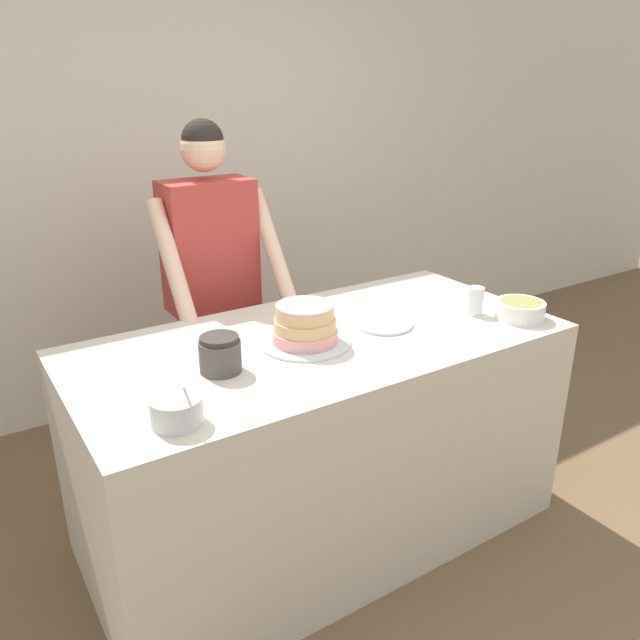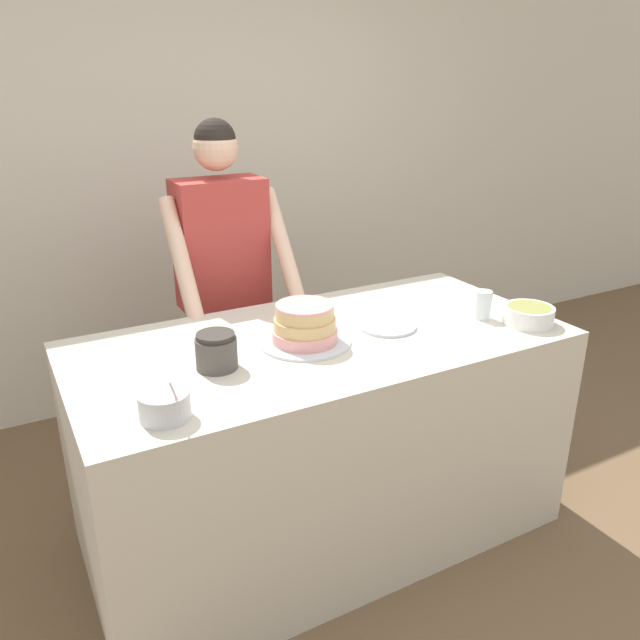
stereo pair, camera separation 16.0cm
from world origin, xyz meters
name	(u,v)px [view 2 (the right image)]	position (x,y,z in m)	size (l,w,h in m)	color
ground_plane	(380,598)	(0.00, 0.00, 0.00)	(14.00, 14.00, 0.00)	brown
wall_back	(188,182)	(0.00, 2.08, 1.30)	(10.00, 0.05, 2.60)	beige
counter	(322,438)	(0.00, 0.47, 0.46)	(1.93, 0.93, 0.91)	beige
person_baker	(223,266)	(-0.11, 1.24, 1.02)	(0.56, 0.48, 1.70)	#2D2D38
cake	(305,326)	(-0.08, 0.45, 0.98)	(0.35, 0.35, 0.16)	silver
frosting_bowl_pink	(165,404)	(-0.71, 0.15, 0.96)	(0.15, 0.15, 0.15)	silver
frosting_bowl_olive	(529,314)	(0.82, 0.18, 0.96)	(0.20, 0.20, 0.08)	white
drinking_glass	(483,305)	(0.69, 0.32, 0.97)	(0.07, 0.07, 0.12)	silver
ceramic_plate	(387,326)	(0.28, 0.43, 0.92)	(0.24, 0.24, 0.01)	silver
stoneware_jar	(216,351)	(-0.45, 0.40, 0.98)	(0.15, 0.15, 0.13)	#4C4742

